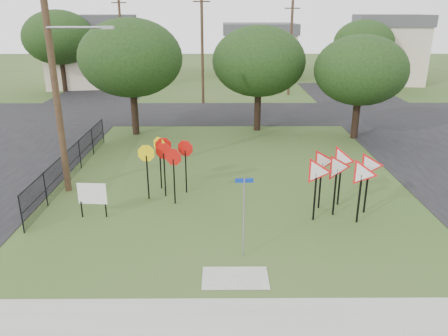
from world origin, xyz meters
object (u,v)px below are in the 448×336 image
(yield_sign_cluster, at_px, (341,169))
(stop_sign_cluster, at_px, (165,156))
(street_name_sign, at_px, (244,212))
(info_board, at_px, (92,195))

(yield_sign_cluster, bearing_deg, stop_sign_cluster, 164.51)
(stop_sign_cluster, bearing_deg, street_name_sign, -58.75)
(street_name_sign, relative_size, stop_sign_cluster, 1.13)
(stop_sign_cluster, distance_m, info_board, 3.51)
(street_name_sign, height_order, info_board, street_name_sign)
(stop_sign_cluster, distance_m, yield_sign_cluster, 7.27)
(street_name_sign, height_order, stop_sign_cluster, street_name_sign)
(stop_sign_cluster, xyz_separation_m, info_board, (-2.60, -2.20, -0.86))
(yield_sign_cluster, xyz_separation_m, info_board, (-9.60, -0.26, -0.94))
(stop_sign_cluster, relative_size, info_board, 1.72)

